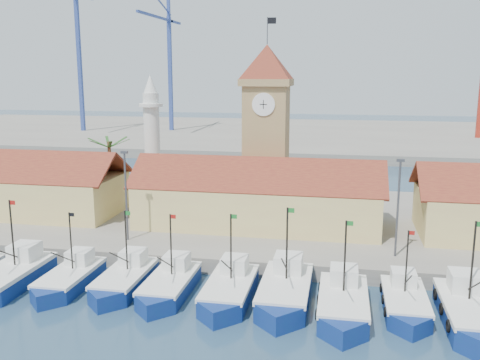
# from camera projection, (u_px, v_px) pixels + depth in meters

# --- Properties ---
(ground) EXTENTS (400.00, 400.00, 0.00)m
(ground) POSITION_uv_depth(u_px,v_px,m) (217.00, 316.00, 40.35)
(ground) COLOR navy
(ground) RESTS_ON ground
(quay) EXTENTS (140.00, 32.00, 1.50)m
(quay) POSITION_uv_depth(u_px,v_px,m) (263.00, 221.00, 63.31)
(quay) COLOR gray
(quay) RESTS_ON ground
(terminal) EXTENTS (240.00, 80.00, 2.00)m
(terminal) POSITION_uv_depth(u_px,v_px,m) (309.00, 136.00, 146.04)
(terminal) COLOR gray
(terminal) RESTS_ON ground
(boat_1) EXTENTS (3.80, 10.42, 7.88)m
(boat_1) POSITION_uv_depth(u_px,v_px,m) (9.00, 278.00, 45.54)
(boat_1) COLOR navy
(boat_1) RESTS_ON ground
(boat_2) EXTENTS (3.29, 9.01, 6.82)m
(boat_2) POSITION_uv_depth(u_px,v_px,m) (68.00, 280.00, 45.39)
(boat_2) COLOR navy
(boat_2) RESTS_ON ground
(boat_3) EXTENTS (3.40, 9.31, 7.04)m
(boat_3) POSITION_uv_depth(u_px,v_px,m) (124.00, 281.00, 45.09)
(boat_3) COLOR navy
(boat_3) RESTS_ON ground
(boat_4) EXTENTS (3.41, 9.34, 7.06)m
(boat_4) POSITION_uv_depth(u_px,v_px,m) (169.00, 287.00, 43.95)
(boat_4) COLOR navy
(boat_4) RESTS_ON ground
(boat_5) EXTENTS (3.57, 9.77, 7.39)m
(boat_5) POSITION_uv_depth(u_px,v_px,m) (229.00, 292.00, 42.85)
(boat_5) COLOR navy
(boat_5) RESTS_ON ground
(boat_6) EXTENTS (3.88, 10.64, 8.05)m
(boat_6) POSITION_uv_depth(u_px,v_px,m) (285.00, 293.00, 42.39)
(boat_6) COLOR navy
(boat_6) RESTS_ON ground
(boat_7) EXTENTS (3.67, 10.06, 7.61)m
(boat_7) POSITION_uv_depth(u_px,v_px,m) (343.00, 306.00, 40.22)
(boat_7) COLOR navy
(boat_7) RESTS_ON ground
(boat_8) EXTENTS (3.22, 8.83, 6.68)m
(boat_8) POSITION_uv_depth(u_px,v_px,m) (405.00, 304.00, 40.71)
(boat_8) COLOR navy
(boat_8) RESTS_ON ground
(boat_9) EXTENTS (3.90, 10.67, 8.08)m
(boat_9) POSITION_uv_depth(u_px,v_px,m) (471.00, 316.00, 38.49)
(boat_9) COLOR navy
(boat_9) RESTS_ON ground
(hall_center) EXTENTS (27.04, 10.13, 7.61)m
(hall_center) POSITION_uv_depth(u_px,v_px,m) (258.00, 202.00, 58.81)
(hall_center) COLOR #D9CA77
(hall_center) RESTS_ON quay
(clock_tower) EXTENTS (5.80, 5.80, 22.70)m
(clock_tower) POSITION_uv_depth(u_px,v_px,m) (266.00, 125.00, 63.00)
(clock_tower) COLOR #A17D52
(clock_tower) RESTS_ON quay
(minaret) EXTENTS (3.00, 3.00, 16.30)m
(minaret) POSITION_uv_depth(u_px,v_px,m) (152.00, 139.00, 68.14)
(minaret) COLOR silver
(minaret) RESTS_ON quay
(palm_tree) EXTENTS (5.60, 5.03, 8.39)m
(palm_tree) POSITION_uv_depth(u_px,v_px,m) (110.00, 167.00, 67.83)
(palm_tree) COLOR brown
(palm_tree) RESTS_ON quay
(lamp_posts) EXTENTS (80.70, 0.25, 9.03)m
(lamp_posts) POSITION_uv_depth(u_px,v_px,m) (250.00, 197.00, 50.53)
(lamp_posts) COLOR #3F3F44
(lamp_posts) RESTS_ON quay
(crane_blue_far) EXTENTS (1.00, 34.65, 44.45)m
(crane_blue_far) POSITION_uv_depth(u_px,v_px,m) (75.00, 39.00, 143.16)
(crane_blue_far) COLOR #304693
(crane_blue_far) RESTS_ON terminal
(crane_blue_near) EXTENTS (1.00, 33.10, 37.86)m
(crane_blue_near) POSITION_uv_depth(u_px,v_px,m) (168.00, 53.00, 145.32)
(crane_blue_near) COLOR #304693
(crane_blue_near) RESTS_ON terminal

